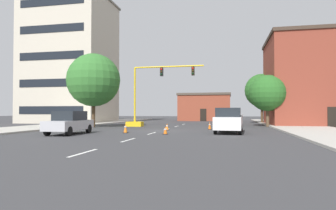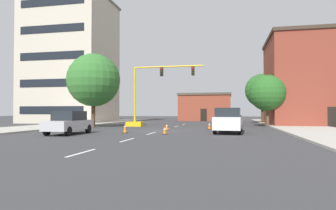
{
  "view_description": "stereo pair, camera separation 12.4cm",
  "coord_description": "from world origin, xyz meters",
  "px_view_note": "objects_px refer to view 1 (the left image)",
  "views": [
    {
      "loc": [
        5.84,
        -25.1,
        1.71
      ],
      "look_at": [
        -1.0,
        8.07,
        2.46
      ],
      "focal_mm": 31.21,
      "sensor_mm": 36.0,
      "label": 1
    },
    {
      "loc": [
        5.97,
        -25.07,
        1.71
      ],
      "look_at": [
        -1.0,
        8.07,
        2.46
      ],
      "focal_mm": 31.21,
      "sensor_mm": 36.0,
      "label": 2
    }
  ],
  "objects_px": {
    "traffic_cone_roadside_a": "(165,130)",
    "tree_left_near": "(94,80)",
    "sedan_silver_near_left": "(69,122)",
    "tree_right_far": "(262,91)",
    "traffic_cone_roadside_c": "(210,126)",
    "traffic_cone_roadside_b": "(167,127)",
    "traffic_cone_roadside_d": "(125,128)",
    "traffic_signal_gantry": "(144,107)",
    "tree_right_mid": "(268,93)",
    "pickup_truck_white": "(229,121)"
  },
  "relations": [
    {
      "from": "traffic_cone_roadside_c",
      "to": "tree_right_mid",
      "type": "bearing_deg",
      "value": 45.92
    },
    {
      "from": "tree_left_near",
      "to": "traffic_cone_roadside_c",
      "type": "bearing_deg",
      "value": -5.09
    },
    {
      "from": "tree_left_near",
      "to": "traffic_signal_gantry",
      "type": "bearing_deg",
      "value": 29.57
    },
    {
      "from": "pickup_truck_white",
      "to": "traffic_cone_roadside_d",
      "type": "height_order",
      "value": "pickup_truck_white"
    },
    {
      "from": "tree_left_near",
      "to": "tree_right_far",
      "type": "distance_m",
      "value": 23.91
    },
    {
      "from": "tree_right_far",
      "to": "traffic_cone_roadside_c",
      "type": "height_order",
      "value": "tree_right_far"
    },
    {
      "from": "pickup_truck_white",
      "to": "traffic_cone_roadside_c",
      "type": "xyz_separation_m",
      "value": [
        -1.8,
        4.21,
        -0.62
      ]
    },
    {
      "from": "sedan_silver_near_left",
      "to": "traffic_cone_roadside_a",
      "type": "height_order",
      "value": "sedan_silver_near_left"
    },
    {
      "from": "traffic_signal_gantry",
      "to": "tree_left_near",
      "type": "xyz_separation_m",
      "value": [
        -4.87,
        -2.76,
        2.88
      ]
    },
    {
      "from": "traffic_signal_gantry",
      "to": "tree_left_near",
      "type": "bearing_deg",
      "value": -150.43
    },
    {
      "from": "tree_right_far",
      "to": "traffic_cone_roadside_c",
      "type": "xyz_separation_m",
      "value": [
        -6.49,
        -15.61,
        -4.35
      ]
    },
    {
      "from": "traffic_signal_gantry",
      "to": "traffic_cone_roadside_d",
      "type": "height_order",
      "value": "traffic_signal_gantry"
    },
    {
      "from": "pickup_truck_white",
      "to": "traffic_cone_roadside_c",
      "type": "relative_size",
      "value": 7.54
    },
    {
      "from": "traffic_signal_gantry",
      "to": "tree_right_far",
      "type": "distance_m",
      "value": 18.54
    },
    {
      "from": "pickup_truck_white",
      "to": "tree_right_far",
      "type": "bearing_deg",
      "value": 76.69
    },
    {
      "from": "tree_right_mid",
      "to": "traffic_cone_roadside_d",
      "type": "bearing_deg",
      "value": -135.01
    },
    {
      "from": "traffic_cone_roadside_a",
      "to": "tree_right_far",
      "type": "bearing_deg",
      "value": 67.24
    },
    {
      "from": "traffic_cone_roadside_a",
      "to": "tree_left_near",
      "type": "bearing_deg",
      "value": 140.85
    },
    {
      "from": "sedan_silver_near_left",
      "to": "traffic_cone_roadside_d",
      "type": "xyz_separation_m",
      "value": [
        3.68,
        2.06,
        -0.51
      ]
    },
    {
      "from": "traffic_cone_roadside_b",
      "to": "traffic_cone_roadside_c",
      "type": "bearing_deg",
      "value": 30.01
    },
    {
      "from": "tree_right_far",
      "to": "traffic_cone_roadside_a",
      "type": "xyz_separation_m",
      "value": [
        -9.37,
        -22.34,
        -4.42
      ]
    },
    {
      "from": "traffic_cone_roadside_b",
      "to": "tree_right_mid",
      "type": "bearing_deg",
      "value": 40.7
    },
    {
      "from": "sedan_silver_near_left",
      "to": "tree_right_mid",
      "type": "bearing_deg",
      "value": 41.93
    },
    {
      "from": "traffic_cone_roadside_b",
      "to": "traffic_cone_roadside_d",
      "type": "xyz_separation_m",
      "value": [
        -2.55,
        -3.92,
        0.08
      ]
    },
    {
      "from": "tree_left_near",
      "to": "traffic_cone_roadside_c",
      "type": "height_order",
      "value": "tree_left_near"
    },
    {
      "from": "traffic_signal_gantry",
      "to": "sedan_silver_near_left",
      "type": "distance_m",
      "value": 12.29
    },
    {
      "from": "tree_right_mid",
      "to": "traffic_cone_roadside_d",
      "type": "height_order",
      "value": "tree_right_mid"
    },
    {
      "from": "traffic_signal_gantry",
      "to": "tree_left_near",
      "type": "distance_m",
      "value": 6.29
    },
    {
      "from": "traffic_cone_roadside_c",
      "to": "traffic_cone_roadside_d",
      "type": "relative_size",
      "value": 0.94
    },
    {
      "from": "traffic_cone_roadside_c",
      "to": "traffic_cone_roadside_d",
      "type": "xyz_separation_m",
      "value": [
        -6.26,
        -6.06,
        0.02
      ]
    },
    {
      "from": "tree_right_mid",
      "to": "tree_left_near",
      "type": "bearing_deg",
      "value": -164.46
    },
    {
      "from": "pickup_truck_white",
      "to": "sedan_silver_near_left",
      "type": "height_order",
      "value": "pickup_truck_white"
    },
    {
      "from": "tree_right_mid",
      "to": "traffic_cone_roadside_c",
      "type": "bearing_deg",
      "value": -134.08
    },
    {
      "from": "traffic_signal_gantry",
      "to": "tree_right_far",
      "type": "height_order",
      "value": "tree_right_far"
    },
    {
      "from": "tree_right_far",
      "to": "traffic_signal_gantry",
      "type": "bearing_deg",
      "value": -140.3
    },
    {
      "from": "traffic_cone_roadside_a",
      "to": "traffic_cone_roadside_b",
      "type": "height_order",
      "value": "traffic_cone_roadside_b"
    },
    {
      "from": "pickup_truck_white",
      "to": "traffic_cone_roadside_b",
      "type": "relative_size",
      "value": 8.86
    },
    {
      "from": "tree_left_near",
      "to": "sedan_silver_near_left",
      "type": "relative_size",
      "value": 1.76
    },
    {
      "from": "traffic_cone_roadside_b",
      "to": "traffic_cone_roadside_c",
      "type": "xyz_separation_m",
      "value": [
        3.71,
        2.14,
        0.05
      ]
    },
    {
      "from": "tree_right_mid",
      "to": "traffic_cone_roadside_a",
      "type": "height_order",
      "value": "tree_right_mid"
    },
    {
      "from": "tree_right_far",
      "to": "traffic_cone_roadside_b",
      "type": "height_order",
      "value": "tree_right_far"
    },
    {
      "from": "tree_left_near",
      "to": "pickup_truck_white",
      "type": "bearing_deg",
      "value": -20.42
    },
    {
      "from": "tree_right_mid",
      "to": "traffic_cone_roadside_d",
      "type": "distance_m",
      "value": 17.8
    },
    {
      "from": "traffic_signal_gantry",
      "to": "tree_right_far",
      "type": "xyz_separation_m",
      "value": [
        14.14,
        11.73,
        2.49
      ]
    },
    {
      "from": "traffic_cone_roadside_b",
      "to": "sedan_silver_near_left",
      "type": "bearing_deg",
      "value": -136.22
    },
    {
      "from": "tree_right_mid",
      "to": "sedan_silver_near_left",
      "type": "xyz_separation_m",
      "value": [
        -16.04,
        -14.41,
        -2.89
      ]
    },
    {
      "from": "tree_right_far",
      "to": "tree_right_mid",
      "type": "relative_size",
      "value": 1.22
    },
    {
      "from": "tree_left_near",
      "to": "traffic_cone_roadside_a",
      "type": "xyz_separation_m",
      "value": [
        9.63,
        -7.84,
        -4.81
      ]
    },
    {
      "from": "tree_left_near",
      "to": "pickup_truck_white",
      "type": "xyz_separation_m",
      "value": [
        14.31,
        -5.33,
        -4.13
      ]
    },
    {
      "from": "tree_left_near",
      "to": "pickup_truck_white",
      "type": "relative_size",
      "value": 1.44
    }
  ]
}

